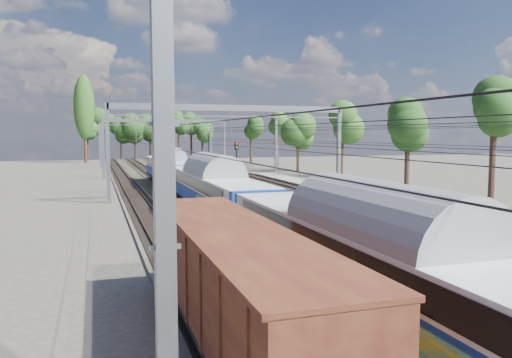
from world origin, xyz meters
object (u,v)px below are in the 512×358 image
object	(u,v)px
freight_boxcar	(233,279)
signal_near	(237,165)
worker	(213,173)
signal_far	(209,145)
emu_train	(215,183)

from	to	relation	value
freight_boxcar	signal_near	world-z (taller)	signal_near
worker	signal_near	distance (m)	26.64
worker	signal_far	world-z (taller)	signal_far
emu_train	signal_far	size ratio (longest dim) A/B	10.38
worker	signal_near	size ratio (longest dim) A/B	0.30
worker	signal_far	size ratio (longest dim) A/B	0.26
freight_boxcar	signal_near	xyz separation A→B (m)	(8.05, 28.18, 1.39)
freight_boxcar	signal_far	distance (m)	84.87
worker	signal_far	xyz separation A→B (m)	(5.71, 28.59, 3.27)
worker	signal_near	world-z (taller)	signal_near
worker	signal_near	bearing A→B (deg)	-172.24
emu_train	signal_near	distance (m)	7.67
emu_train	freight_boxcar	size ratio (longest dim) A/B	5.01
signal_far	emu_train	bearing A→B (deg)	-96.53
worker	freight_boxcar	bearing A→B (deg)	-176.04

